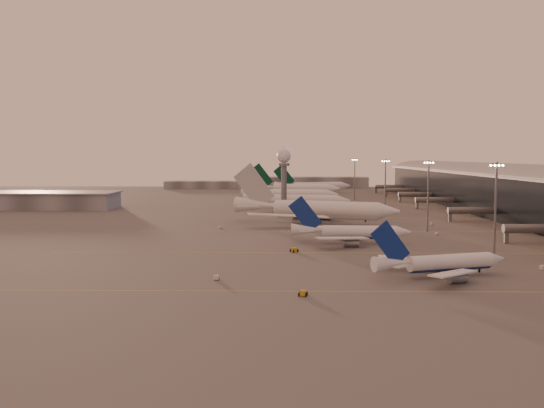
{
  "coord_description": "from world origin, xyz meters",
  "views": [
    {
      "loc": [
        3.4,
        -146.04,
        26.52
      ],
      "look_at": [
        0.15,
        74.27,
        8.01
      ],
      "focal_mm": 38.0,
      "sensor_mm": 36.0,
      "label": 1
    }
  ],
  "objects": [
    {
      "name": "terminal",
      "position": [
        107.88,
        110.09,
        10.52
      ],
      "size": [
        57.0,
        362.0,
        23.04
      ],
      "color": "black",
      "rests_on": "ground"
    },
    {
      "name": "narrowbody_near",
      "position": [
        38.51,
        -21.41,
        2.64
      ],
      "size": [
        32.33,
        25.4,
        13.03
      ],
      "color": "silver",
      "rests_on": "ground"
    },
    {
      "name": "mast_d",
      "position": [
        48.0,
        200.0,
        13.74
      ],
      "size": [
        3.6,
        0.56,
        25.0
      ],
      "color": "slate",
      "rests_on": "ground"
    },
    {
      "name": "mast_c",
      "position": [
        50.0,
        110.0,
        13.74
      ],
      "size": [
        3.6,
        0.56,
        25.0
      ],
      "color": "slate",
      "rests_on": "ground"
    },
    {
      "name": "radar_tower",
      "position": [
        5.0,
        120.0,
        20.95
      ],
      "size": [
        6.4,
        6.4,
        31.1
      ],
      "color": "slate",
      "rests_on": "ground"
    },
    {
      "name": "greentail_c",
      "position": [
        13.11,
        228.34,
        3.83
      ],
      "size": [
        59.52,
        47.77,
        21.69
      ],
      "color": "silver",
      "rests_on": "ground"
    },
    {
      "name": "distant_horizon",
      "position": [
        2.62,
        325.14,
        3.89
      ],
      "size": [
        165.0,
        37.5,
        9.0
      ],
      "color": "#5A5C61",
      "rests_on": "ground"
    },
    {
      "name": "gsv_tug_hangar",
      "position": [
        49.66,
        154.05,
        0.48
      ],
      "size": [
        3.67,
        2.72,
        0.94
      ],
      "color": "gold",
      "rests_on": "ground"
    },
    {
      "name": "gsv_truck_a",
      "position": [
        -9.88,
        -25.23,
        1.12
      ],
      "size": [
        5.69,
        2.95,
        2.19
      ],
      "color": "silver",
      "rests_on": "ground"
    },
    {
      "name": "gsv_catering_b",
      "position": [
        61.67,
        74.06,
        2.01
      ],
      "size": [
        5.21,
        3.03,
        4.01
      ],
      "color": "silver",
      "rests_on": "ground"
    },
    {
      "name": "ground",
      "position": [
        0.0,
        0.0,
        0.0
      ],
      "size": [
        700.0,
        700.0,
        0.0
      ],
      "primitive_type": "plane",
      "color": "#504D4D",
      "rests_on": "ground"
    },
    {
      "name": "gsv_tug_mid",
      "position": [
        7.19,
        10.73,
        0.59
      ],
      "size": [
        4.27,
        4.67,
        1.15
      ],
      "color": "gold",
      "rests_on": "ground"
    },
    {
      "name": "mast_b",
      "position": [
        55.0,
        55.0,
        13.74
      ],
      "size": [
        3.6,
        0.56,
        25.0
      ],
      "color": "slate",
      "rests_on": "ground"
    },
    {
      "name": "hangar",
      "position": [
        -120.0,
        140.0,
        4.32
      ],
      "size": [
        82.0,
        27.0,
        8.5
      ],
      "color": "#5A5C61",
      "rests_on": "ground"
    },
    {
      "name": "greentail_b",
      "position": [
        8.71,
        176.87,
        3.61
      ],
      "size": [
        55.97,
        44.85,
        20.45
      ],
      "color": "silver",
      "rests_on": "ground"
    },
    {
      "name": "narrowbody_mid",
      "position": [
        24.63,
        26.9,
        2.93
      ],
      "size": [
        36.99,
        29.48,
        14.45
      ],
      "color": "silver",
      "rests_on": "ground"
    },
    {
      "name": "gsv_truck_d",
      "position": [
        -11.69,
        118.14,
        1.03
      ],
      "size": [
        2.24,
        5.15,
        2.02
      ],
      "color": "gold",
      "rests_on": "ground"
    },
    {
      "name": "greentail_a",
      "position": [
        11.32,
        135.57,
        3.46
      ],
      "size": [
        53.65,
        42.98,
        19.62
      ],
      "color": "silver",
      "rests_on": "ground"
    },
    {
      "name": "greentail_d",
      "position": [
        26.69,
        260.57,
        3.66
      ],
      "size": [
        55.79,
        44.46,
        20.74
      ],
      "color": "silver",
      "rests_on": "ground"
    },
    {
      "name": "widebody_white",
      "position": [
        16.95,
        78.3,
        4.1
      ],
      "size": [
        64.85,
        51.14,
        23.65
      ],
      "color": "silver",
      "rests_on": "ground"
    },
    {
      "name": "gsv_truck_c",
      "position": [
        -18.14,
        62.06,
        0.97
      ],
      "size": [
        4.98,
        2.85,
        1.9
      ],
      "color": "silver",
      "rests_on": "ground"
    },
    {
      "name": "gsv_catering_a",
      "position": [
        64.65,
        -12.95,
        1.98
      ],
      "size": [
        5.26,
        3.63,
        3.96
      ],
      "color": "silver",
      "rests_on": "ground"
    },
    {
      "name": "mast_a",
      "position": [
        58.0,
        0.0,
        13.74
      ],
      "size": [
        3.6,
        0.56,
        25.0
      ],
      "color": "slate",
      "rests_on": "ground"
    },
    {
      "name": "gsv_truck_b",
      "position": [
        55.99,
        45.33,
        1.03
      ],
      "size": [
        5.25,
        2.69,
        2.02
      ],
      "color": "silver",
      "rests_on": "ground"
    },
    {
      "name": "taxiway_markings",
      "position": [
        30.0,
        56.0,
        0.01
      ],
      "size": [
        180.0,
        185.25,
        0.02
      ],
      "color": "gold",
      "rests_on": "ground"
    },
    {
      "name": "gsv_tug_far",
      "position": [
        3.38,
        101.1,
        0.49
      ],
      "size": [
        3.43,
        3.92,
        0.96
      ],
      "color": "silver",
      "rests_on": "ground"
    },
    {
      "name": "gsv_tug_near",
      "position": [
        7.69,
        -39.0,
        0.54
      ],
      "size": [
        2.91,
        4.05,
        1.05
      ],
      "color": "gold",
      "rests_on": "ground"
    }
  ]
}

